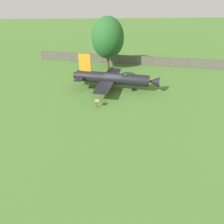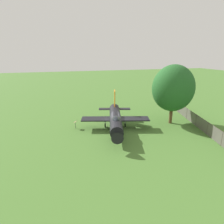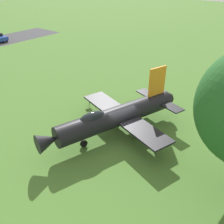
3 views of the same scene
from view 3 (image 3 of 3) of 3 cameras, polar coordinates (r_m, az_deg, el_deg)
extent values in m
plane|color=#47722D|center=(21.65, 1.27, -4.87)|extent=(200.00, 200.00, 0.00)
cylinder|color=black|center=(20.70, 1.32, -0.94)|extent=(4.58, 10.99, 1.67)
cone|color=black|center=(18.43, -14.37, -6.41)|extent=(1.80, 1.93, 1.42)
cylinder|color=black|center=(24.09, 12.51, 3.05)|extent=(1.13, 0.85, 1.00)
ellipsoid|color=black|center=(19.23, -4.52, -1.21)|extent=(1.46, 2.36, 0.84)
cube|color=orange|center=(22.17, 10.25, 6.90)|extent=(0.62, 1.77, 2.55)
cube|color=black|center=(19.22, 7.73, -4.72)|extent=(4.57, 3.08, 0.16)
cube|color=black|center=(23.18, -1.77, 2.11)|extent=(4.57, 3.08, 0.16)
cube|color=black|center=(22.24, 13.67, 0.99)|extent=(2.03, 1.55, 0.10)
cube|color=black|center=(24.38, 7.81, 4.30)|extent=(2.03, 1.55, 0.10)
cylinder|color=#A5A8AD|center=(19.73, -6.55, -5.70)|extent=(0.12, 0.12, 1.27)
cylinder|color=black|center=(20.10, -6.45, -7.16)|extent=(0.34, 0.63, 0.60)
cylinder|color=#A5A8AD|center=(20.70, 6.24, -3.76)|extent=(0.12, 0.12, 1.27)
cylinder|color=black|center=(21.06, 6.15, -5.19)|extent=(0.34, 0.63, 0.60)
cylinder|color=#A5A8AD|center=(22.73, 1.31, -0.21)|extent=(0.12, 0.12, 1.27)
cylinder|color=black|center=(23.06, 1.29, -1.56)|extent=(0.34, 0.63, 0.60)
cylinder|color=#333333|center=(26.10, -5.18, 2.73)|extent=(0.06, 0.06, 0.90)
cube|color=olive|center=(25.84, -5.24, 3.85)|extent=(0.62, 0.71, 0.25)
cylinder|color=black|center=(54.03, -22.90, 14.99)|extent=(0.65, 0.26, 0.64)
camera|label=1|loc=(41.21, -31.45, 26.55)|focal=30.92mm
camera|label=2|loc=(22.45, -80.36, 1.00)|focal=31.05mm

